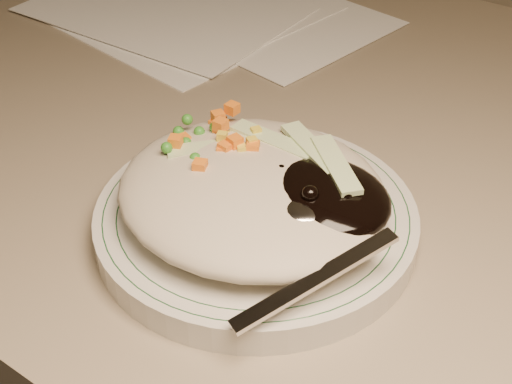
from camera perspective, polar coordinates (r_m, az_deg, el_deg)
The scene contains 5 objects.
desk at distance 0.74m, azimuth 12.23°, elevation -10.32°, with size 1.40×0.70×0.74m.
plate at distance 0.51m, azimuth 0.00°, elevation -2.31°, with size 0.23×0.23×0.02m, color silver.
plate_rim at distance 0.51m, azimuth 0.00°, elevation -1.44°, with size 0.22×0.22×0.00m.
meal at distance 0.49m, azimuth 0.35°, elevation 0.30°, with size 0.21×0.19×0.05m.
papers at distance 0.87m, azimuth -4.96°, elevation 14.41°, with size 0.41×0.32×0.00m.
Camera 1 is at (0.16, 0.89, 1.08)m, focal length 50.00 mm.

